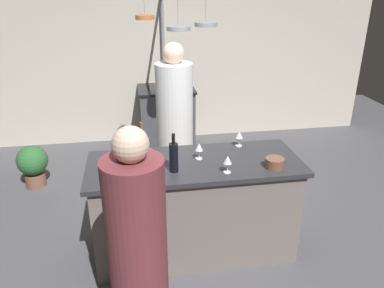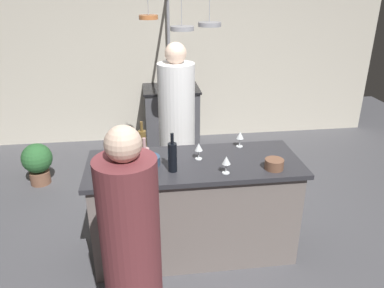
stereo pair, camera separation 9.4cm
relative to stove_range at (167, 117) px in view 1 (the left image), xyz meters
name	(u,v)px [view 1 (the left image)]	position (x,y,z in m)	size (l,w,h in m)	color
ground_plane	(195,248)	(0.00, -2.45, -0.45)	(9.00, 9.00, 0.00)	#4C4C51
back_wall	(163,54)	(0.00, 0.40, 0.85)	(6.40, 0.16, 2.60)	beige
kitchen_island	(195,207)	(0.00, -2.45, 0.01)	(1.80, 0.72, 0.90)	slate
stove_range	(167,117)	(0.00, 0.00, 0.00)	(0.80, 0.64, 0.89)	#47474C
chef	(175,135)	(-0.07, -1.61, 0.37)	(0.37, 0.37, 1.77)	white
bar_stool_left	(134,270)	(-0.55, -3.07, -0.07)	(0.28, 0.28, 0.68)	#4C4C51
guest_left	(139,265)	(-0.51, -3.47, 0.31)	(0.34, 0.34, 1.63)	brown
overhead_pot_rack	(173,37)	(0.04, -0.60, 1.22)	(0.88, 1.51, 2.17)	gray
potted_plant	(33,164)	(-1.71, -0.97, -0.15)	(0.36, 0.36, 0.52)	brown
pepper_mill	(125,156)	(-0.57, -2.47, 0.56)	(0.05, 0.05, 0.21)	#382319
wine_bottle_rose	(147,163)	(-0.41, -2.66, 0.58)	(0.07, 0.07, 0.33)	#B78C8E
wine_bottle_dark	(174,157)	(-0.19, -2.59, 0.58)	(0.07, 0.07, 0.32)	black
wine_bottle_amber	(142,142)	(-0.43, -2.23, 0.57)	(0.07, 0.07, 0.30)	brown
wine_glass_near_right_guest	(239,135)	(0.45, -2.19, 0.56)	(0.07, 0.07, 0.15)	silver
wine_glass_by_chef	(228,161)	(0.22, -2.68, 0.56)	(0.07, 0.07, 0.15)	silver
wine_glass_near_left_guest	(199,148)	(0.04, -2.40, 0.56)	(0.07, 0.07, 0.15)	silver
mixing_bowl_wooden	(275,163)	(0.62, -2.66, 0.49)	(0.15, 0.15, 0.08)	brown
mixing_bowl_blue	(149,161)	(-0.38, -2.45, 0.49)	(0.20, 0.20, 0.07)	#334C6B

